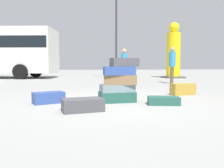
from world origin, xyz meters
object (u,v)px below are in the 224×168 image
Objects in this scene: suitcase_navy_left_side at (49,98)px; suitcase_teal_foreground_near at (164,101)px; suitcase_charcoal_behind_tower at (83,105)px; suitcase_tan_white_trunk at (183,89)px; suitcase_tower at (119,82)px; person_tourist_with_camera at (172,62)px; person_bearded_onlooker at (124,63)px; lamp_post at (116,10)px; suitcase_black_right_side at (112,89)px; yellow_dummy_statue at (173,54)px.

suitcase_teal_foreground_near is (2.35, -0.65, -0.04)m from suitcase_navy_left_side.
suitcase_charcoal_behind_tower is 3.31m from suitcase_tan_white_trunk.
person_tourist_with_camera is at bearing 52.86° from suitcase_tower.
suitcase_tan_white_trunk is 0.41× the size of person_bearded_onlooker.
suitcase_navy_left_side is 0.38× the size of person_tourist_with_camera.
lamp_post is at bearing -127.77° from person_tourist_with_camera.
suitcase_tan_white_trunk is at bearing 23.12° from suitcase_tower.
suitcase_tan_white_trunk is 1.04× the size of suitcase_teal_foreground_near.
yellow_dummy_statue is at bearing 62.05° from suitcase_black_right_side.
suitcase_tower is at bearing -3.98° from person_tourist_with_camera.
suitcase_tower is 0.27× the size of yellow_dummy_statue.
person_tourist_with_camera is (1.52, 3.80, 0.83)m from suitcase_tan_white_trunk.
suitcase_tan_white_trunk is 1.30× the size of suitcase_black_right_side.
lamp_post reaches higher than yellow_dummy_statue.
suitcase_teal_foreground_near is at bearing -117.26° from yellow_dummy_statue.
person_bearded_onlooker is at bearing 90.17° from suitcase_tan_white_trunk.
suitcase_black_right_side is at bearing 26.83° from suitcase_navy_left_side.
suitcase_tower is at bearing -101.55° from lamp_post.
person_bearded_onlooker is 5.51m from yellow_dummy_statue.
person_tourist_with_camera reaches higher than person_bearded_onlooker.
suitcase_tan_white_trunk is 9.46m from lamp_post.
suitcase_teal_foreground_near is at bearing 5.58° from person_tourist_with_camera.
suitcase_tower is 1.24m from suitcase_charcoal_behind_tower.
person_bearded_onlooker is at bearing 80.43° from suitcase_black_right_side.
suitcase_charcoal_behind_tower is at bearing -155.09° from suitcase_teal_foreground_near.
suitcase_tower reaches higher than suitcase_charcoal_behind_tower.
suitcase_navy_left_side is 0.40× the size of person_bearded_onlooker.
suitcase_teal_foreground_near is 0.39× the size of person_bearded_onlooker.
suitcase_black_right_side is at bearing -128.37° from yellow_dummy_statue.
lamp_post reaches higher than person_tourist_with_camera.
lamp_post is (0.44, 3.90, 3.39)m from person_bearded_onlooker.
suitcase_tan_white_trunk is 0.18× the size of yellow_dummy_statue.
yellow_dummy_statue is (2.16, 4.27, 0.62)m from person_tourist_with_camera.
suitcase_charcoal_behind_tower is 1.12× the size of suitcase_teal_foreground_near.
suitcase_black_right_side is 8.62m from lamp_post.
suitcase_black_right_side is 0.80× the size of suitcase_teal_foreground_near.
suitcase_charcoal_behind_tower is 0.43× the size of person_tourist_with_camera.
lamp_post is (-3.78, 0.41, 2.74)m from yellow_dummy_statue.
person_bearded_onlooker is at bearing 60.90° from suitcase_charcoal_behind_tower.
suitcase_tower is 0.60× the size of person_bearded_onlooker.
person_bearded_onlooker is 0.44× the size of yellow_dummy_statue.
person_tourist_with_camera reaches higher than suitcase_navy_left_side.
person_bearded_onlooker reaches higher than suitcase_tower.
suitcase_teal_foreground_near is (-1.17, -1.36, -0.07)m from suitcase_tan_white_trunk.
suitcase_tower is at bearing -25.65° from suitcase_navy_left_side.
person_tourist_with_camera is 0.25× the size of lamp_post.
person_bearded_onlooker is 0.97× the size of person_tourist_with_camera.
yellow_dummy_statue reaches higher than person_tourist_with_camera.
lamp_post is at bearing 173.76° from yellow_dummy_statue.
suitcase_black_right_side is at bearing 83.63° from suitcase_tower.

